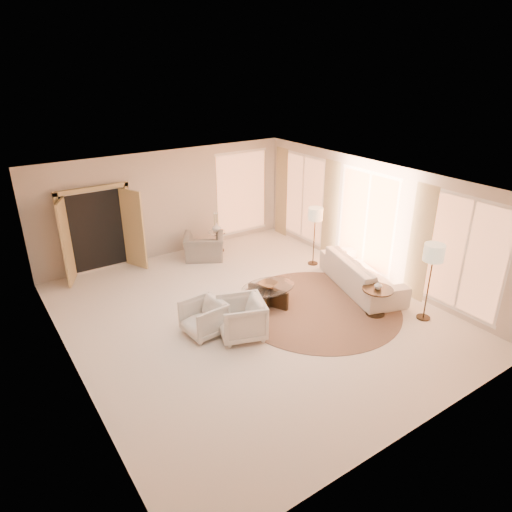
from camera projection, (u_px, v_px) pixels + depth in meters
room at (251, 253)px, 8.98m from camera, size 7.04×8.04×2.83m
windows_right at (369, 222)px, 10.85m from camera, size 0.10×6.40×2.40m
window_back_corner at (242, 193)px, 13.18m from camera, size 1.70×0.10×2.40m
curtains_right at (341, 214)px, 11.53m from camera, size 0.06×5.20×2.60m
french_doors at (99, 232)px, 11.04m from camera, size 1.95×0.66×2.16m
area_rug at (318, 307)px, 9.81m from camera, size 4.66×4.66×0.01m
sofa at (362, 273)px, 10.54m from camera, size 1.66×2.68×0.73m
armchair_left at (204, 316)px, 8.76m from camera, size 0.74×0.79×0.75m
armchair_right at (241, 316)px, 8.65m from camera, size 1.01×1.05×0.86m
accent_chair at (204, 243)px, 12.03m from camera, size 1.23×1.10×0.90m
coffee_table at (268, 294)px, 9.78m from camera, size 1.42×1.42×0.46m
end_table at (377, 297)px, 9.39m from camera, size 0.63×0.63×0.60m
side_table at (217, 239)px, 12.56m from camera, size 0.48×0.48×0.56m
floor_lamp_near at (315, 217)px, 11.38m from camera, size 0.37×0.37×1.52m
floor_lamp_far at (434, 256)px, 8.86m from camera, size 0.40×0.40×1.64m
bowl at (268, 285)px, 9.69m from camera, size 0.50×0.50×0.09m
end_vase at (378, 285)px, 9.28m from camera, size 0.22×0.22×0.17m
side_vase at (217, 227)px, 12.42m from camera, size 0.26×0.26×0.27m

